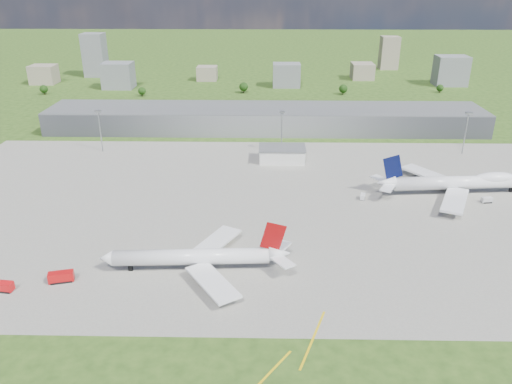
{
  "coord_description": "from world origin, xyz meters",
  "views": [
    {
      "loc": [
        0.21,
        -174.62,
        100.6
      ],
      "look_at": [
        -3.9,
        34.02,
        9.0
      ],
      "focal_mm": 35.0,
      "sensor_mm": 36.0,
      "label": 1
    }
  ],
  "objects_px": {
    "crash_tender": "(3,287)",
    "tug_yellow": "(223,242)",
    "airliner_red_twin": "(199,257)",
    "fire_truck": "(61,277)",
    "van_white_far": "(487,200)",
    "van_white_near": "(363,197)",
    "airliner_blue_quad": "(460,183)"
  },
  "relations": [
    {
      "from": "tug_yellow",
      "to": "van_white_far",
      "type": "distance_m",
      "value": 129.9
    },
    {
      "from": "airliner_red_twin",
      "to": "airliner_blue_quad",
      "type": "bearing_deg",
      "value": -152.28
    },
    {
      "from": "crash_tender",
      "to": "van_white_far",
      "type": "bearing_deg",
      "value": 27.74
    },
    {
      "from": "airliner_blue_quad",
      "to": "crash_tender",
      "type": "bearing_deg",
      "value": -159.71
    },
    {
      "from": "airliner_blue_quad",
      "to": "crash_tender",
      "type": "xyz_separation_m",
      "value": [
        -186.52,
        -87.27,
        -4.12
      ]
    },
    {
      "from": "fire_truck",
      "to": "van_white_far",
      "type": "distance_m",
      "value": 191.65
    },
    {
      "from": "tug_yellow",
      "to": "fire_truck",
      "type": "bearing_deg",
      "value": 175.9
    },
    {
      "from": "van_white_near",
      "to": "crash_tender",
      "type": "bearing_deg",
      "value": 135.02
    },
    {
      "from": "airliner_red_twin",
      "to": "crash_tender",
      "type": "xyz_separation_m",
      "value": [
        -65.72,
        -15.2,
        -3.35
      ]
    },
    {
      "from": "fire_truck",
      "to": "crash_tender",
      "type": "height_order",
      "value": "fire_truck"
    },
    {
      "from": "airliner_blue_quad",
      "to": "van_white_far",
      "type": "distance_m",
      "value": 15.11
    },
    {
      "from": "fire_truck",
      "to": "tug_yellow",
      "type": "relative_size",
      "value": 2.21
    },
    {
      "from": "van_white_far",
      "to": "tug_yellow",
      "type": "bearing_deg",
      "value": -169.09
    },
    {
      "from": "van_white_far",
      "to": "fire_truck",
      "type": "bearing_deg",
      "value": -166.54
    },
    {
      "from": "fire_truck",
      "to": "crash_tender",
      "type": "bearing_deg",
      "value": -175.67
    },
    {
      "from": "tug_yellow",
      "to": "crash_tender",
      "type": "bearing_deg",
      "value": 174.07
    },
    {
      "from": "airliner_red_twin",
      "to": "fire_truck",
      "type": "relative_size",
      "value": 7.63
    },
    {
      "from": "airliner_red_twin",
      "to": "airliner_blue_quad",
      "type": "relative_size",
      "value": 0.86
    },
    {
      "from": "crash_tender",
      "to": "van_white_near",
      "type": "relative_size",
      "value": 1.36
    },
    {
      "from": "van_white_near",
      "to": "fire_truck",
      "type": "bearing_deg",
      "value": 136.49
    },
    {
      "from": "fire_truck",
      "to": "crash_tender",
      "type": "distance_m",
      "value": 18.81
    },
    {
      "from": "crash_tender",
      "to": "van_white_near",
      "type": "bearing_deg",
      "value": 36.44
    },
    {
      "from": "tug_yellow",
      "to": "van_white_far",
      "type": "height_order",
      "value": "van_white_far"
    },
    {
      "from": "airliner_red_twin",
      "to": "crash_tender",
      "type": "relative_size",
      "value": 9.85
    },
    {
      "from": "crash_tender",
      "to": "tug_yellow",
      "type": "relative_size",
      "value": 1.71
    },
    {
      "from": "airliner_red_twin",
      "to": "fire_truck",
      "type": "bearing_deg",
      "value": 7.64
    },
    {
      "from": "airliner_blue_quad",
      "to": "van_white_near",
      "type": "xyz_separation_m",
      "value": [
        -49.18,
        -7.96,
        -4.63
      ]
    },
    {
      "from": "airliner_red_twin",
      "to": "tug_yellow",
      "type": "xyz_separation_m",
      "value": [
        7.5,
        19.0,
        -4.18
      ]
    },
    {
      "from": "airliner_red_twin",
      "to": "crash_tender",
      "type": "distance_m",
      "value": 67.54
    },
    {
      "from": "van_white_near",
      "to": "van_white_far",
      "type": "bearing_deg",
      "value": -77.76
    },
    {
      "from": "airliner_red_twin",
      "to": "van_white_near",
      "type": "height_order",
      "value": "airliner_red_twin"
    },
    {
      "from": "airliner_blue_quad",
      "to": "crash_tender",
      "type": "relative_size",
      "value": 11.42
    }
  ]
}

